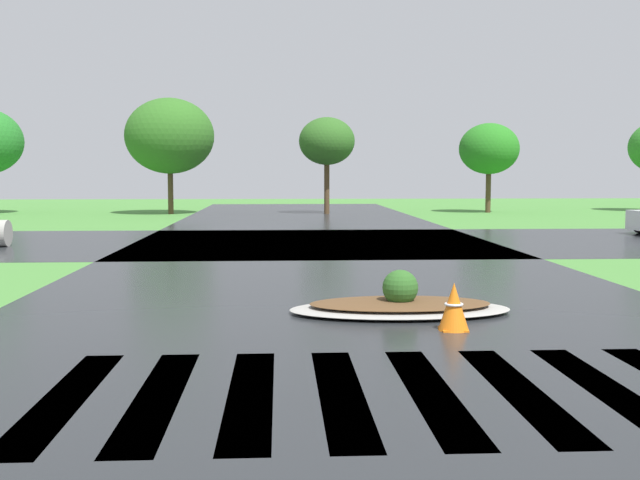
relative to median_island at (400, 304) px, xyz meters
name	(u,v)px	position (x,y,z in m)	size (l,w,h in m)	color
asphalt_roadway	(345,309)	(-0.82, 0.39, -0.13)	(11.16, 80.00, 0.01)	#232628
asphalt_cross_road	(313,242)	(-0.82, 12.07, -0.13)	(90.00, 10.05, 0.01)	#232628
crosswalk_stripes	(386,392)	(-0.82, -4.26, -0.13)	(6.75, 3.38, 0.01)	white
median_island	(400,304)	(0.00, 0.00, 0.00)	(3.46, 1.71, 0.68)	#9E9B93
traffic_cone	(454,307)	(0.54, -1.34, 0.19)	(0.43, 0.43, 0.67)	orange
background_treeline	(361,140)	(2.48, 29.00, 3.73)	(49.37, 5.55, 6.01)	#4C3823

